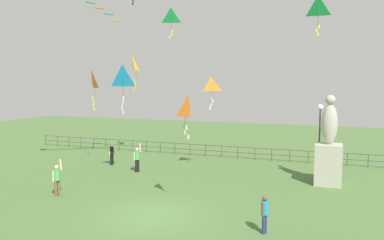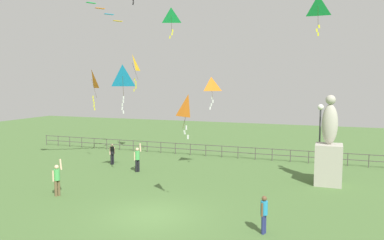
{
  "view_description": "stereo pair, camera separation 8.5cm",
  "coord_description": "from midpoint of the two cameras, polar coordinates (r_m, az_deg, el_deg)",
  "views": [
    {
      "loc": [
        7.38,
        -15.01,
        5.98
      ],
      "look_at": [
        -0.03,
        5.4,
        3.82
      ],
      "focal_mm": 35.69,
      "sensor_mm": 36.0,
      "label": 1
    },
    {
      "loc": [
        7.46,
        -14.98,
        5.98
      ],
      "look_at": [
        -0.03,
        5.4,
        3.82
      ],
      "focal_mm": 35.69,
      "sensor_mm": 36.0,
      "label": 2
    }
  ],
  "objects": [
    {
      "name": "ground_plane",
      "position": [
        17.77,
        -6.18,
        -14.03
      ],
      "size": [
        80.0,
        80.0,
        0.0
      ],
      "primitive_type": "plane",
      "color": "#4C7038"
    },
    {
      "name": "statue_monument",
      "position": [
        23.68,
        19.63,
        -4.8
      ],
      "size": [
        1.51,
        1.51,
        5.25
      ],
      "color": "#B2AD9E",
      "rests_on": "ground_plane"
    },
    {
      "name": "lamppost",
      "position": [
        24.49,
        18.47,
        -0.75
      ],
      "size": [
        0.36,
        0.36,
        4.66
      ],
      "color": "#38383D",
      "rests_on": "ground_plane"
    },
    {
      "name": "person_0",
      "position": [
        21.45,
        -19.64,
        -8.14
      ],
      "size": [
        0.39,
        0.48,
        1.96
      ],
      "color": "brown",
      "rests_on": "ground_plane"
    },
    {
      "name": "person_1",
      "position": [
        25.8,
        -8.3,
        -5.6
      ],
      "size": [
        0.42,
        0.43,
        1.92
      ],
      "color": "black",
      "rests_on": "ground_plane"
    },
    {
      "name": "person_2",
      "position": [
        28.4,
        -11.99,
        -4.81
      ],
      "size": [
        0.28,
        0.43,
        1.51
      ],
      "color": "black",
      "rests_on": "ground_plane"
    },
    {
      "name": "person_3",
      "position": [
        15.73,
        10.65,
        -13.35
      ],
      "size": [
        0.28,
        0.45,
        1.53
      ],
      "color": "navy",
      "rests_on": "ground_plane"
    },
    {
      "name": "kite_0",
      "position": [
        31.6,
        -9.05,
        8.27
      ],
      "size": [
        0.81,
        0.94,
        3.02
      ],
      "color": "yellow"
    },
    {
      "name": "kite_1",
      "position": [
        23.57,
        18.19,
        15.77
      ],
      "size": [
        1.02,
        0.99,
        2.18
      ],
      "color": "#1EB759"
    },
    {
      "name": "kite_2",
      "position": [
        28.89,
        -14.91,
        5.74
      ],
      "size": [
        0.81,
        0.7,
        3.01
      ],
      "color": "orange"
    },
    {
      "name": "kite_4",
      "position": [
        17.66,
        -0.64,
        1.95
      ],
      "size": [
        0.88,
        0.74,
        2.07
      ],
      "color": "orange"
    },
    {
      "name": "kite_5",
      "position": [
        23.18,
        -10.45,
        6.27
      ],
      "size": [
        1.15,
        0.9,
        2.92
      ],
      "color": "#198CD1"
    },
    {
      "name": "kite_6",
      "position": [
        24.79,
        2.75,
        5.2
      ],
      "size": [
        0.87,
        0.84,
        2.1
      ],
      "color": "orange"
    },
    {
      "name": "kite_7",
      "position": [
        26.98,
        -3.28,
        15.22
      ],
      "size": [
        1.1,
        0.95,
        2.01
      ],
      "color": "#1EB759"
    },
    {
      "name": "waterfront_railing",
      "position": [
        30.52,
        4.74,
        -4.46
      ],
      "size": [
        36.05,
        0.06,
        0.95
      ],
      "color": "#4C4742",
      "rests_on": "ground_plane"
    }
  ]
}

